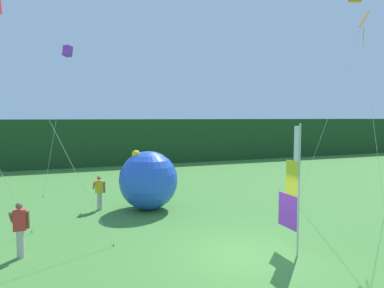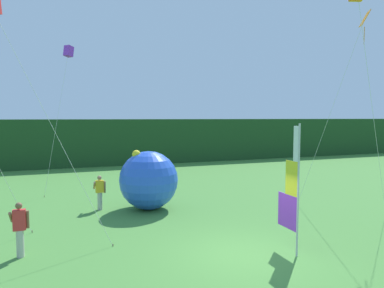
{
  "view_description": "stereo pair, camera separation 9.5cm",
  "coord_description": "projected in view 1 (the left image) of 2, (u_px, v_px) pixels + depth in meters",
  "views": [
    {
      "loc": [
        -5.22,
        -9.2,
        4.25
      ],
      "look_at": [
        -0.23,
        3.85,
        3.18
      ],
      "focal_mm": 32.52,
      "sensor_mm": 36.0,
      "label": 1
    },
    {
      "loc": [
        -5.13,
        -9.24,
        4.25
      ],
      "look_at": [
        -0.23,
        3.85,
        3.18
      ],
      "focal_mm": 32.52,
      "sensor_mm": 36.0,
      "label": 2
    }
  ],
  "objects": [
    {
      "name": "kite_purple_box_2",
      "position": [
        67.0,
        52.0,
        19.44
      ],
      "size": [
        1.77,
        1.42,
        8.28
      ],
      "color": "brown",
      "rests_on": "ground"
    },
    {
      "name": "distant_treeline",
      "position": [
        121.0,
        142.0,
        31.61
      ],
      "size": [
        80.0,
        2.4,
        4.09
      ],
      "primitive_type": "cube",
      "color": "#1E421E",
      "rests_on": "ground"
    },
    {
      "name": "kite_orange_diamond_1",
      "position": [
        357.0,
        38.0,
        14.48
      ],
      "size": [
        1.36,
        2.98,
        8.6
      ],
      "color": "brown",
      "rests_on": "ground"
    },
    {
      "name": "person_near_banner",
      "position": [
        20.0,
        228.0,
        10.5
      ],
      "size": [
        0.55,
        0.48,
        1.69
      ],
      "color": "#B7B2A3",
      "rests_on": "ground"
    },
    {
      "name": "inflatable_balloon",
      "position": [
        148.0,
        180.0,
        16.04
      ],
      "size": [
        2.71,
        2.71,
        2.78
      ],
      "color": "blue",
      "rests_on": "ground"
    },
    {
      "name": "ground_plane",
      "position": [
        243.0,
        255.0,
        10.75
      ],
      "size": [
        120.0,
        120.0,
        0.0
      ],
      "primitive_type": "plane",
      "color": "#478438"
    },
    {
      "name": "banner_flag",
      "position": [
        293.0,
        191.0,
        10.8
      ],
      "size": [
        0.06,
        1.03,
        4.08
      ],
      "color": "#B7B7BC",
      "rests_on": "ground"
    },
    {
      "name": "person_mid_field",
      "position": [
        99.0,
        192.0,
        15.95
      ],
      "size": [
        0.55,
        0.48,
        1.59
      ],
      "color": "#B7B2A3",
      "rests_on": "ground"
    }
  ]
}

